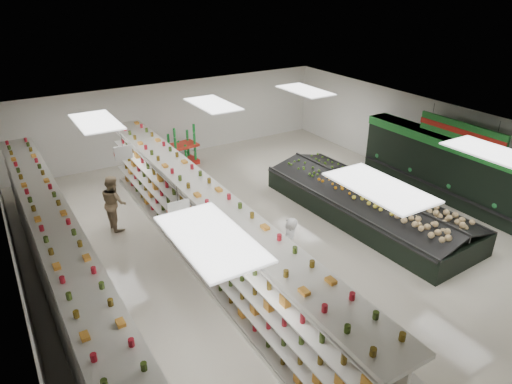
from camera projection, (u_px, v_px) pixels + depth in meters
floor at (274, 232)px, 14.19m from camera, size 16.00×16.00×0.00m
ceiling at (276, 134)px, 12.80m from camera, size 14.00×16.00×0.02m
wall_back at (173, 119)px, 19.66m from camera, size 14.00×0.02×3.20m
wall_left at (15, 254)px, 10.22m from camera, size 0.02×16.00×3.20m
wall_right at (434, 144)px, 16.76m from camera, size 0.02×16.00×3.20m
produce_wall_case at (459, 169)px, 15.55m from camera, size 0.93×8.00×2.20m
aisle_sign_near at (179, 210)px, 9.68m from camera, size 0.52×0.06×0.75m
aisle_sign_far at (123, 153)px, 12.76m from camera, size 0.52×0.06×0.75m
hortifruti_banner at (461, 131)px, 14.80m from camera, size 0.12×3.20×0.95m
gondola_left at (61, 261)px, 10.99m from camera, size 1.16×12.86×2.23m
gondola_center at (206, 232)px, 12.09m from camera, size 1.07×13.54×2.35m
produce_island at (366, 203)px, 14.92m from camera, size 3.04×7.54×1.11m
soda_endcap at (182, 147)px, 18.93m from camera, size 1.32×0.97×1.58m
shopper_main at (289, 247)px, 11.84m from camera, size 0.74×0.70×1.71m
shopper_background at (114, 202)px, 14.11m from camera, size 0.61×0.91×1.76m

